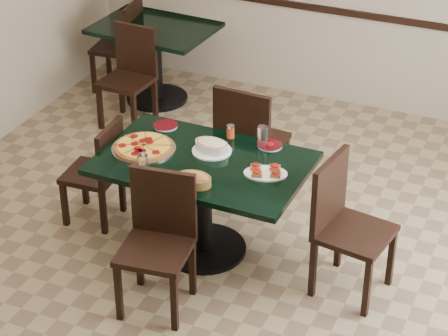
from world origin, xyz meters
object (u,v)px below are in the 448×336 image
at_px(bruschetta_platter, 266,172).
at_px(bread_basket, 194,179).
at_px(chair_left, 100,168).
at_px(chair_far, 248,137).
at_px(back_chair_near, 131,71).
at_px(pepperoni_pizza, 144,147).
at_px(main_table, 203,183).
at_px(chair_near, 159,234).
at_px(lasagna_casserole, 212,146).
at_px(chair_right, 343,219).
at_px(back_table, 155,49).
at_px(back_chair_left, 124,41).

bearing_deg(bruschetta_platter, bread_basket, -159.78).
height_order(chair_left, bruschetta_platter, chair_left).
relative_size(chair_far, back_chair_near, 1.09).
bearing_deg(bread_basket, pepperoni_pizza, 150.99).
height_order(main_table, chair_near, chair_near).
bearing_deg(lasagna_casserole, pepperoni_pizza, -153.28).
xyz_separation_m(chair_far, bread_basket, (0.06, -1.06, 0.24)).
bearing_deg(chair_left, bread_basket, 65.46).
xyz_separation_m(chair_right, pepperoni_pizza, (-1.45, -0.03, 0.23)).
xyz_separation_m(back_table, chair_far, (1.48, -1.29, 0.03)).
distance_m(chair_far, bread_basket, 1.09).
xyz_separation_m(main_table, back_chair_near, (-1.45, 1.57, -0.07)).
xyz_separation_m(back_table, chair_left, (0.59, -2.00, -0.07)).
xyz_separation_m(lasagna_casserole, bruschetta_platter, (0.45, -0.13, -0.02)).
bearing_deg(chair_near, chair_right, 22.46).
height_order(pepperoni_pizza, bruschetta_platter, bruschetta_platter).
height_order(chair_right, back_chair_left, chair_right).
relative_size(chair_near, chair_left, 1.14).
distance_m(main_table, bread_basket, 0.38).
relative_size(chair_far, chair_right, 1.02).
height_order(main_table, lasagna_casserole, lasagna_casserole).
distance_m(main_table, back_chair_left, 2.83).
relative_size(back_table, pepperoni_pizza, 2.50).
height_order(chair_right, chair_left, chair_right).
bearing_deg(chair_left, back_table, -167.78).
distance_m(chair_far, back_chair_near, 1.68).
bearing_deg(back_chair_near, chair_right, -29.38).
distance_m(chair_far, pepperoni_pizza, 0.94).
distance_m(back_table, bruschetta_platter, 2.82).
distance_m(main_table, pepperoni_pizza, 0.49).
xyz_separation_m(back_table, pepperoni_pizza, (1.01, -2.08, 0.24)).
distance_m(back_chair_left, pepperoni_pizza, 2.59).
bearing_deg(pepperoni_pizza, lasagna_casserole, 19.60).
distance_m(lasagna_casserole, bread_basket, 0.44).
relative_size(back_table, chair_far, 1.14).
distance_m(back_table, bread_basket, 2.82).
xyz_separation_m(chair_far, back_chair_left, (-1.86, 1.38, -0.05)).
bearing_deg(main_table, bread_basket, -75.09).
bearing_deg(back_table, back_chair_near, -85.52).
bearing_deg(back_chair_near, chair_left, -65.95).
distance_m(chair_right, back_chair_near, 2.91).
bearing_deg(chair_right, pepperoni_pizza, 99.78).
bearing_deg(back_chair_near, back_table, 94.08).
height_order(main_table, pepperoni_pizza, pepperoni_pizza).
bearing_deg(pepperoni_pizza, bread_basket, -28.04).
height_order(main_table, back_table, same).
distance_m(main_table, back_table, 2.52).
height_order(chair_near, lasagna_casserole, chair_near).
distance_m(main_table, bruschetta_platter, 0.50).
xyz_separation_m(lasagna_casserole, bread_basket, (0.07, -0.44, -0.01)).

